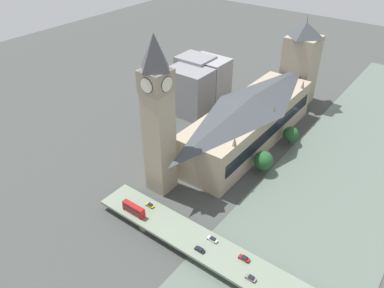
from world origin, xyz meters
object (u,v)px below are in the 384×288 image
at_px(car_northbound_lead, 251,278).
at_px(parliament_hall, 249,120).
at_px(road_bridge, 269,283).
at_px(car_southbound_extra, 150,205).
at_px(clock_tower, 158,114).
at_px(car_southbound_mid, 244,258).
at_px(car_northbound_tail, 213,239).
at_px(victoria_tower, 300,64).
at_px(car_northbound_mid, 200,250).
at_px(double_decker_bus_rear, 134,209).

bearing_deg(car_northbound_lead, parliament_hall, -59.63).
bearing_deg(car_northbound_lead, road_bridge, -152.75).
bearing_deg(car_southbound_extra, clock_tower, -64.47).
relative_size(car_northbound_lead, car_southbound_mid, 0.91).
relative_size(road_bridge, car_northbound_tail, 36.14).
xyz_separation_m(victoria_tower, car_northbound_mid, (-27.36, 149.68, -21.79)).
bearing_deg(parliament_hall, car_northbound_mid, 107.83).
distance_m(car_northbound_lead, car_southbound_extra, 54.67).
relative_size(double_decker_bus_rear, car_northbound_mid, 2.77).
bearing_deg(double_decker_bus_rear, clock_tower, -76.99).
xyz_separation_m(parliament_hall, car_southbound_extra, (4.83, 78.04, -9.04)).
xyz_separation_m(parliament_hall, double_decker_bus_rear, (7.48, 85.33, -7.16)).
height_order(double_decker_bus_rear, car_northbound_lead, double_decker_bus_rear).
xyz_separation_m(clock_tower, car_southbound_mid, (-56.38, 17.80, -35.37)).
xyz_separation_m(double_decker_bus_rear, car_northbound_mid, (-34.79, -0.42, -1.88)).
bearing_deg(double_decker_bus_rear, car_northbound_lead, -179.08).
relative_size(double_decker_bus_rear, car_southbound_mid, 2.62).
height_order(clock_tower, car_northbound_tail, clock_tower).
distance_m(parliament_hall, car_northbound_mid, 89.64).
bearing_deg(road_bridge, car_northbound_mid, 7.02).
bearing_deg(car_northbound_lead, victoria_tower, -71.64).
bearing_deg(clock_tower, road_bridge, 162.93).
height_order(parliament_hall, car_northbound_tail, parliament_hall).
distance_m(car_northbound_lead, car_southbound_mid, 8.82).
bearing_deg(victoria_tower, clock_tower, 84.00).
relative_size(car_northbound_mid, car_southbound_extra, 1.03).
bearing_deg(parliament_hall, car_northbound_lead, 120.37).
bearing_deg(victoria_tower, road_bridge, 110.69).
bearing_deg(parliament_hall, road_bridge, 124.11).
distance_m(clock_tower, car_northbound_lead, 75.88).
relative_size(clock_tower, car_southbound_mid, 17.38).
relative_size(parliament_hall, road_bridge, 0.64).
height_order(car_northbound_mid, car_northbound_tail, car_northbound_tail).
height_order(road_bridge, car_northbound_mid, car_northbound_mid).
distance_m(car_northbound_lead, car_northbound_tail, 22.20).
distance_m(double_decker_bus_rear, car_southbound_extra, 7.98).
relative_size(car_northbound_mid, car_southbound_mid, 0.95).
height_order(parliament_hall, road_bridge, parliament_hall).
bearing_deg(car_southbound_extra, road_bridge, 176.73).
relative_size(clock_tower, victoria_tower, 1.30).
relative_size(clock_tower, car_northbound_mid, 18.37).
distance_m(victoria_tower, car_northbound_mid, 153.71).
distance_m(car_northbound_mid, car_southbound_extra, 32.86).
relative_size(car_northbound_tail, car_southbound_mid, 1.01).
bearing_deg(road_bridge, double_decker_bus_rear, 3.53).
bearing_deg(road_bridge, parliament_hall, -55.89).
distance_m(clock_tower, victoria_tower, 126.66).
distance_m(clock_tower, car_southbound_mid, 68.90).
bearing_deg(car_northbound_mid, car_southbound_extra, -12.05).
relative_size(clock_tower, road_bridge, 0.47).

